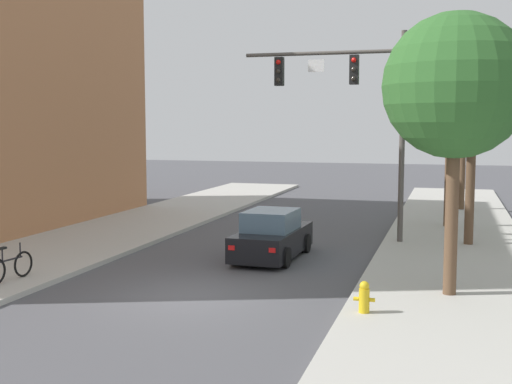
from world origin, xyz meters
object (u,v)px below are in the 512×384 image
at_px(fire_hydrant, 364,297).
at_px(street_tree_farthest, 465,90).
at_px(bicycle_leaning, 10,267).
at_px(street_tree_third, 451,110).
at_px(street_tree_nearest, 456,87).
at_px(car_lead_black, 272,236).
at_px(street_tree_second, 473,101).
at_px(traffic_signal_mast, 357,98).

distance_m(fire_hydrant, street_tree_farthest, 20.63).
xyz_separation_m(bicycle_leaning, fire_hydrant, (9.55, -0.30, -0.03)).
height_order(street_tree_third, street_tree_farthest, street_tree_farthest).
relative_size(street_tree_nearest, street_tree_third, 1.08).
xyz_separation_m(car_lead_black, bicycle_leaning, (-5.79, -5.66, -0.18)).
bearing_deg(fire_hydrant, street_tree_second, 75.76).
bearing_deg(fire_hydrant, street_tree_farthest, 83.28).
xyz_separation_m(street_tree_nearest, street_tree_third, (-0.12, 11.49, -0.31)).
bearing_deg(street_tree_second, street_tree_nearest, -94.79).
bearing_deg(street_tree_farthest, street_tree_nearest, -91.62).
xyz_separation_m(bicycle_leaning, street_tree_second, (12.00, 9.36, 4.62)).
bearing_deg(street_tree_farthest, car_lead_black, -113.80).
xyz_separation_m(fire_hydrant, street_tree_third, (1.71, 13.74, 4.44)).
height_order(traffic_signal_mast, car_lead_black, traffic_signal_mast).
bearing_deg(street_tree_nearest, street_tree_second, 85.21).
bearing_deg(street_tree_second, bicycle_leaning, -142.03).
height_order(car_lead_black, street_tree_second, street_tree_second).
xyz_separation_m(traffic_signal_mast, street_tree_third, (3.26, 4.24, -0.36)).
distance_m(car_lead_black, bicycle_leaning, 8.10).
distance_m(car_lead_black, street_tree_nearest, 8.09).
xyz_separation_m(car_lead_black, street_tree_nearest, (5.58, -3.71, 4.54)).
distance_m(traffic_signal_mast, bicycle_leaning, 13.08).
xyz_separation_m(traffic_signal_mast, street_tree_second, (4.00, 0.17, -0.15)).
xyz_separation_m(traffic_signal_mast, street_tree_farthest, (3.88, 10.24, 0.74)).
bearing_deg(traffic_signal_mast, street_tree_second, 2.40).
height_order(car_lead_black, street_tree_nearest, street_tree_nearest).
bearing_deg(street_tree_second, fire_hydrant, -104.24).
xyz_separation_m(car_lead_black, fire_hydrant, (3.75, -5.95, -0.22)).
relative_size(traffic_signal_mast, street_tree_nearest, 1.09).
relative_size(car_lead_black, street_tree_third, 0.67).
distance_m(bicycle_leaning, street_tree_second, 15.90).
relative_size(fire_hydrant, street_tree_third, 0.11).
relative_size(bicycle_leaning, fire_hydrant, 2.46).
height_order(street_tree_second, street_tree_third, street_tree_second).
bearing_deg(street_tree_second, street_tree_farthest, 90.72).
relative_size(bicycle_leaning, street_tree_farthest, 0.22).
distance_m(street_tree_nearest, street_tree_third, 11.50).
bearing_deg(bicycle_leaning, street_tree_nearest, 9.70).
height_order(fire_hydrant, street_tree_third, street_tree_third).
height_order(bicycle_leaning, street_tree_third, street_tree_third).
xyz_separation_m(traffic_signal_mast, car_lead_black, (-2.20, -3.54, -4.59)).
xyz_separation_m(traffic_signal_mast, street_tree_nearest, (3.38, -7.25, -0.05)).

